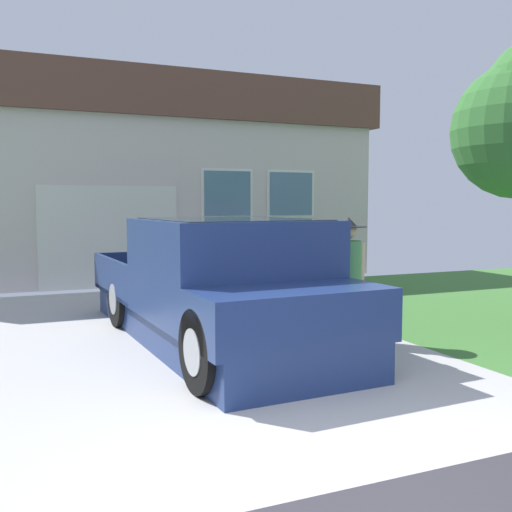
{
  "coord_description": "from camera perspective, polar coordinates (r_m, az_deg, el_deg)",
  "views": [
    {
      "loc": [
        -2.11,
        -2.99,
        1.76
      ],
      "look_at": [
        0.74,
        3.61,
        1.12
      ],
      "focal_mm": 41.28,
      "sensor_mm": 36.0,
      "label": 1
    }
  ],
  "objects": [
    {
      "name": "person_with_hat",
      "position": [
        7.51,
        8.88,
        -1.49
      ],
      "size": [
        0.52,
        0.45,
        1.6
      ],
      "rotation": [
        0.0,
        0.0,
        3.12
      ],
      "color": "#333842",
      "rests_on": "ground"
    },
    {
      "name": "house_with_garage",
      "position": [
        16.25,
        -12.56,
        7.09
      ],
      "size": [
        11.23,
        7.19,
        4.66
      ],
      "color": "beige",
      "rests_on": "ground"
    },
    {
      "name": "handbag",
      "position": [
        7.29,
        8.86,
        -7.98
      ],
      "size": [
        0.29,
        0.18,
        0.39
      ],
      "color": "tan",
      "rests_on": "ground"
    },
    {
      "name": "pickup_truck",
      "position": [
        7.24,
        -3.18,
        -3.23
      ],
      "size": [
        2.28,
        5.36,
        1.59
      ],
      "rotation": [
        0.0,
        0.0,
        3.19
      ],
      "color": "navy",
      "rests_on": "ground"
    },
    {
      "name": "wheeled_trash_bin",
      "position": [
        11.84,
        3.87,
        -0.78
      ],
      "size": [
        0.6,
        0.72,
        1.02
      ],
      "color": "#424247",
      "rests_on": "ground"
    }
  ]
}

